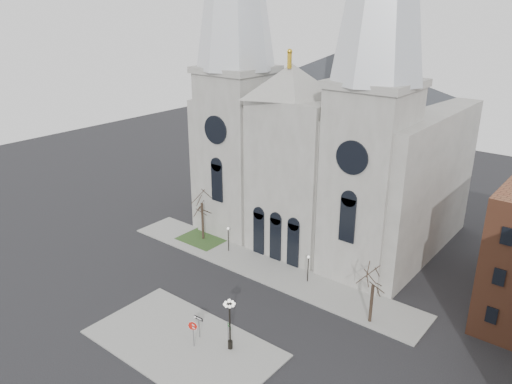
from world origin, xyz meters
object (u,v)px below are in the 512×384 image
Objects in this scene: street_name_sign at (228,331)px; one_way_sign at (199,323)px; globe_lamp at (230,318)px; stop_sign at (193,329)px.

one_way_sign is at bearing -136.91° from street_name_sign.
street_name_sign is at bearing 143.16° from globe_lamp.
globe_lamp is at bearing 31.75° from stop_sign.
one_way_sign is (-0.54, 1.27, -0.31)m from stop_sign.
globe_lamp is (2.83, 1.85, 1.39)m from stop_sign.
one_way_sign is 2.98m from street_name_sign.
stop_sign is at bearing -69.41° from one_way_sign.
stop_sign is 1.42m from one_way_sign.
globe_lamp is 2.26× the size of street_name_sign.
one_way_sign is (-3.37, -0.58, -1.70)m from globe_lamp.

